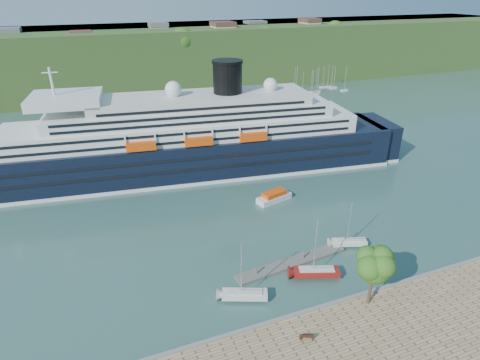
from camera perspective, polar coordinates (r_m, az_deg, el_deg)
name	(u,v)px	position (r m, az deg, el deg)	size (l,w,h in m)	color
ground	(306,316)	(56.19, 9.40, -18.59)	(400.00, 400.00, 0.00)	#315750
far_hillside	(135,58)	(182.04, -14.71, 16.46)	(400.00, 50.00, 24.00)	#345120
quay_coping	(308,311)	(55.28, 9.60, -17.86)	(220.00, 0.50, 0.30)	slate
cruise_ship	(176,121)	(89.82, -9.14, 8.33)	(111.69, 16.26, 25.08)	black
park_bench	(306,336)	(51.75, 9.44, -21.03)	(1.67, 0.69, 1.07)	#422012
promenade_tree	(373,274)	(55.44, 18.40, -12.59)	(5.76, 5.76, 9.54)	#295D18
floating_pontoon	(292,263)	(64.27, 7.38, -11.58)	(19.02, 2.32, 0.42)	slate
sailboat_white_near	(245,274)	(54.89, 0.70, -13.21)	(6.88, 1.91, 8.89)	silver
sailboat_red	(319,251)	(59.51, 11.11, -9.84)	(7.43, 2.06, 9.60)	maroon
sailboat_white_far	(352,226)	(67.89, 15.59, -6.27)	(6.25, 1.74, 8.07)	silver
tender_launch	(274,196)	(80.90, 4.88, -2.30)	(7.48, 2.56, 2.07)	#DD470D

